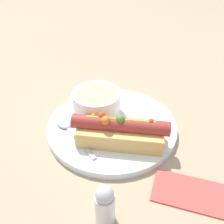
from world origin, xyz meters
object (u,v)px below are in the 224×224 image
object	(u,v)px
spoon	(68,127)
soup_bowl	(97,102)
hot_dog	(119,132)
salt_shaker	(105,205)

from	to	relation	value
spoon	soup_bowl	bearing A→B (deg)	-80.57
hot_dog	salt_shaker	distance (m)	0.16
soup_bowl	salt_shaker	world-z (taller)	salt_shaker
salt_shaker	soup_bowl	bearing A→B (deg)	79.30
soup_bowl	spoon	distance (m)	0.09
soup_bowl	spoon	xyz separation A→B (m)	(-0.07, -0.04, -0.03)
spoon	salt_shaker	distance (m)	0.22
spoon	salt_shaker	size ratio (longest dim) A/B	1.86
soup_bowl	spoon	world-z (taller)	soup_bowl
hot_dog	spoon	distance (m)	0.12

